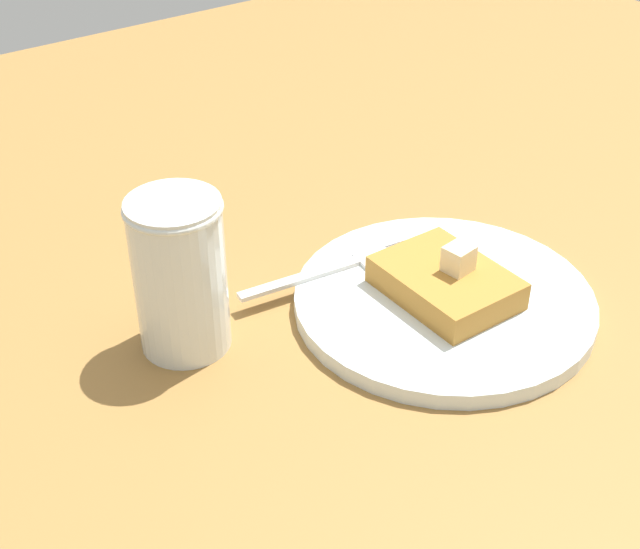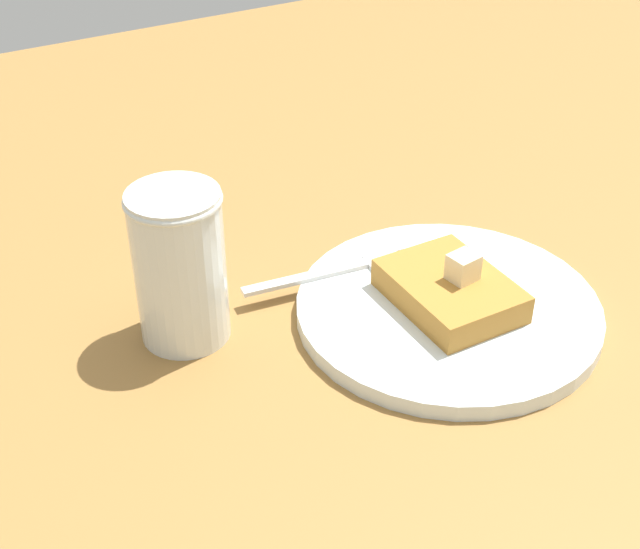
% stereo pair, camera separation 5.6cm
% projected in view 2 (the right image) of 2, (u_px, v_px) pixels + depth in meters
% --- Properties ---
extents(table_surface, '(1.26, 1.26, 0.03)m').
position_uv_depth(table_surface, '(482.00, 248.00, 0.75)').
color(table_surface, olive).
rests_on(table_surface, ground).
extents(plate, '(0.22, 0.22, 0.01)m').
position_uv_depth(plate, '(448.00, 309.00, 0.65)').
color(plate, white).
rests_on(plate, table_surface).
extents(toast_slice_center, '(0.07, 0.10, 0.02)m').
position_uv_depth(toast_slice_center, '(450.00, 291.00, 0.64)').
color(toast_slice_center, '#AD752E').
rests_on(toast_slice_center, plate).
extents(butter_pat_primary, '(0.02, 0.02, 0.02)m').
position_uv_depth(butter_pat_primary, '(463.00, 267.00, 0.63)').
color(butter_pat_primary, beige).
rests_on(butter_pat_primary, toast_slice_center).
extents(fork, '(0.16, 0.03, 0.00)m').
position_uv_depth(fork, '(356.00, 267.00, 0.68)').
color(fork, silver).
rests_on(fork, plate).
extents(syrup_jar, '(0.07, 0.07, 0.11)m').
position_uv_depth(syrup_jar, '(183.00, 276.00, 0.60)').
color(syrup_jar, '#471C0D').
rests_on(syrup_jar, table_surface).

